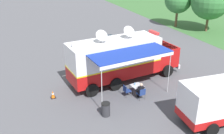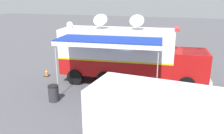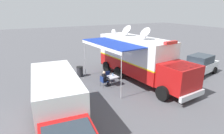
% 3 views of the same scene
% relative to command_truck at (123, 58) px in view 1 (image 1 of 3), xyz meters
% --- Properties ---
extents(ground_plane, '(100.00, 100.00, 0.00)m').
position_rel_command_truck_xyz_m(ground_plane, '(0.03, -0.75, -1.95)').
color(ground_plane, '#515156').
extents(lot_stripe, '(0.55, 4.79, 0.01)m').
position_rel_command_truck_xyz_m(lot_stripe, '(-2.84, -2.02, -1.94)').
color(lot_stripe, silver).
rests_on(lot_stripe, ground).
extents(command_truck, '(5.53, 9.67, 4.53)m').
position_rel_command_truck_xyz_m(command_truck, '(0.00, 0.00, 0.00)').
color(command_truck, '#B71414').
rests_on(command_truck, ground).
extents(folding_table, '(0.87, 0.87, 0.73)m').
position_rel_command_truck_xyz_m(folding_table, '(2.54, -0.02, -1.27)').
color(folding_table, silver).
rests_on(folding_table, ground).
extents(water_bottle, '(0.07, 0.07, 0.22)m').
position_rel_command_truck_xyz_m(water_bottle, '(2.44, -0.15, -1.11)').
color(water_bottle, '#4C99D8').
rests_on(water_bottle, folding_table).
extents(folding_chair_at_table, '(0.52, 0.52, 0.87)m').
position_rel_command_truck_xyz_m(folding_chair_at_table, '(3.34, -0.07, -1.43)').
color(folding_chair_at_table, navy).
rests_on(folding_chair_at_table, ground).
extents(folding_chair_beside_table, '(0.52, 0.52, 0.87)m').
position_rel_command_truck_xyz_m(folding_chair_beside_table, '(2.51, -0.87, -1.43)').
color(folding_chair_beside_table, navy).
rests_on(folding_chair_beside_table, ground).
extents(seated_responder, '(0.69, 0.59, 1.25)m').
position_rel_command_truck_xyz_m(seated_responder, '(3.15, -0.09, -1.30)').
color(seated_responder, black).
rests_on(seated_responder, ground).
extents(trash_bin, '(0.57, 0.57, 0.91)m').
position_rel_command_truck_xyz_m(trash_bin, '(4.17, -3.13, -1.49)').
color(trash_bin, '#2D2D33').
rests_on(trash_bin, ground).
extents(traffic_cone, '(0.36, 0.36, 0.58)m').
position_rel_command_truck_xyz_m(traffic_cone, '(0.65, -5.81, -1.67)').
color(traffic_cone, black).
rests_on(traffic_cone, ground).
extents(car_behind_truck, '(4.48, 2.63, 1.76)m').
position_rel_command_truck_xyz_m(car_behind_truck, '(-5.72, 1.38, -1.07)').
color(car_behind_truck, silver).
rests_on(car_behind_truck, ground).
extents(tree_far_left, '(3.67, 3.67, 5.58)m').
position_rel_command_truck_xyz_m(tree_far_left, '(-12.21, 14.09, 1.79)').
color(tree_far_left, brown).
rests_on(tree_far_left, ground).
extents(tree_left_of_centre, '(4.90, 4.90, 6.50)m').
position_rel_command_truck_xyz_m(tree_left_of_centre, '(-8.67, 16.40, 2.10)').
color(tree_left_of_centre, brown).
rests_on(tree_left_of_centre, ground).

